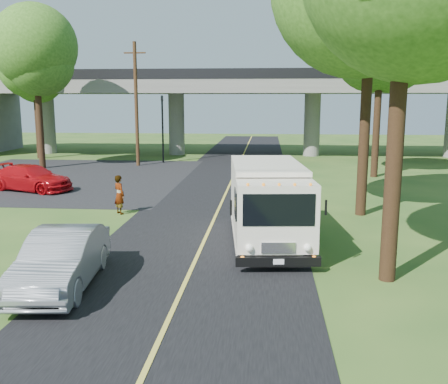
# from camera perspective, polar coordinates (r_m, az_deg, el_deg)

# --- Properties ---
(ground) EXTENTS (120.00, 120.00, 0.00)m
(ground) POSITION_cam_1_polar(r_m,az_deg,el_deg) (13.53, -4.61, -10.72)
(ground) COLOR #2A4F1C
(ground) RESTS_ON ground
(road) EXTENTS (7.00, 90.00, 0.02)m
(road) POSITION_cam_1_polar(r_m,az_deg,el_deg) (23.06, -0.49, -1.70)
(road) COLOR black
(road) RESTS_ON ground
(parking_lot) EXTENTS (16.00, 18.00, 0.01)m
(parking_lot) POSITION_cam_1_polar(r_m,az_deg,el_deg) (33.51, -18.18, 1.61)
(parking_lot) COLOR black
(parking_lot) RESTS_ON ground
(lane_line) EXTENTS (0.12, 90.00, 0.01)m
(lane_line) POSITION_cam_1_polar(r_m,az_deg,el_deg) (23.05, -0.49, -1.65)
(lane_line) COLOR gold
(lane_line) RESTS_ON road
(overpass) EXTENTS (54.00, 10.00, 7.30)m
(overpass) POSITION_cam_1_polar(r_m,az_deg,el_deg) (44.48, 2.26, 10.09)
(overpass) COLOR slate
(overpass) RESTS_ON ground
(traffic_signal) EXTENTS (0.18, 0.22, 5.20)m
(traffic_signal) POSITION_cam_1_polar(r_m,az_deg,el_deg) (39.32, -7.04, 7.98)
(traffic_signal) COLOR black
(traffic_signal) RESTS_ON ground
(utility_pole) EXTENTS (1.60, 0.26, 9.00)m
(utility_pole) POSITION_cam_1_polar(r_m,az_deg,el_deg) (37.69, -10.00, 9.92)
(utility_pole) COLOR #472D19
(utility_pole) RESTS_ON ground
(tree_right_far) EXTENTS (5.77, 5.67, 10.99)m
(tree_right_far) POSITION_cam_1_polar(r_m,az_deg,el_deg) (33.20, 17.94, 15.93)
(tree_right_far) COLOR #382314
(tree_right_far) RESTS_ON ground
(tree_left_lot) EXTENTS (5.60, 5.50, 10.50)m
(tree_left_lot) POSITION_cam_1_polar(r_m,az_deg,el_deg) (37.92, -20.57, 14.43)
(tree_left_lot) COLOR #382314
(tree_left_lot) RESTS_ON ground
(tree_left_far) EXTENTS (5.26, 5.16, 9.89)m
(tree_left_far) POSITION_cam_1_polar(r_m,az_deg,el_deg) (44.58, -20.73, 13.16)
(tree_left_far) COLOR #382314
(tree_left_far) RESTS_ON ground
(step_van) EXTENTS (3.03, 6.69, 2.72)m
(step_van) POSITION_cam_1_polar(r_m,az_deg,el_deg) (17.12, 5.01, -1.02)
(step_van) COLOR silver
(step_van) RESTS_ON ground
(red_sedan) EXTENTS (5.18, 3.34, 1.40)m
(red_sedan) POSITION_cam_1_polar(r_m,az_deg,el_deg) (29.07, -21.19, 1.52)
(red_sedan) COLOR #AF0A10
(red_sedan) RESTS_ON ground
(silver_sedan) EXTENTS (2.04, 4.71, 1.51)m
(silver_sedan) POSITION_cam_1_polar(r_m,az_deg,el_deg) (13.92, -18.06, -7.32)
(silver_sedan) COLOR #919599
(silver_sedan) RESTS_ON ground
(pedestrian) EXTENTS (0.73, 0.72, 1.70)m
(pedestrian) POSITION_cam_1_polar(r_m,az_deg,el_deg) (22.01, -11.87, -0.29)
(pedestrian) COLOR gray
(pedestrian) RESTS_ON ground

